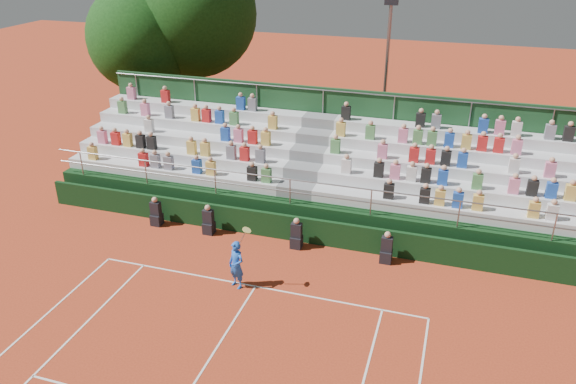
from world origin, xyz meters
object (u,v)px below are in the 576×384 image
(tennis_player, at_px, (236,265))
(floodlight_mast, at_px, (386,68))
(tree_west, at_px, (141,38))
(tree_east, at_px, (193,13))

(tennis_player, bearing_deg, floodlight_mast, 78.19)
(tree_west, relative_size, tree_east, 0.83)
(tennis_player, relative_size, floodlight_mast, 0.29)
(tennis_player, xyz_separation_m, floodlight_mast, (2.62, 12.52, 3.69))
(tree_east, distance_m, floodlight_mast, 10.72)
(tennis_player, height_order, tree_west, tree_west)
(floodlight_mast, bearing_deg, tree_west, -178.36)
(tree_west, bearing_deg, tennis_player, -50.28)
(tree_east, bearing_deg, tree_west, -143.26)
(tree_west, distance_m, floodlight_mast, 12.74)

